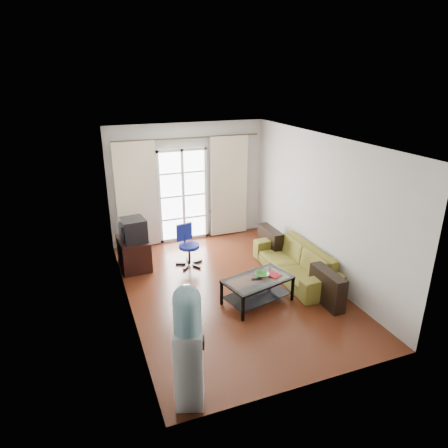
{
  "coord_description": "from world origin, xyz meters",
  "views": [
    {
      "loc": [
        -2.39,
        -5.96,
        3.71
      ],
      "look_at": [
        0.02,
        0.35,
        1.14
      ],
      "focal_mm": 32.0,
      "sensor_mm": 36.0,
      "label": 1
    }
  ],
  "objects_px": {
    "coffee_table": "(258,287)",
    "water_cooler": "(188,345)",
    "task_chair": "(189,253)",
    "sofa": "(295,262)",
    "tv_stand": "(134,253)",
    "crt_tv": "(132,230)"
  },
  "relations": [
    {
      "from": "coffee_table",
      "to": "water_cooler",
      "type": "xyz_separation_m",
      "value": [
        -1.7,
        -1.74,
        0.53
      ]
    },
    {
      "from": "water_cooler",
      "to": "coffee_table",
      "type": "bearing_deg",
      "value": 65.24
    },
    {
      "from": "sofa",
      "to": "task_chair",
      "type": "xyz_separation_m",
      "value": [
        -1.78,
        1.2,
        -0.05
      ]
    },
    {
      "from": "coffee_table",
      "to": "task_chair",
      "type": "distance_m",
      "value": 1.94
    },
    {
      "from": "tv_stand",
      "to": "task_chair",
      "type": "xyz_separation_m",
      "value": [
        1.06,
        -0.3,
        -0.05
      ]
    },
    {
      "from": "tv_stand",
      "to": "water_cooler",
      "type": "bearing_deg",
      "value": -91.97
    },
    {
      "from": "task_chair",
      "to": "sofa",
      "type": "bearing_deg",
      "value": -46.73
    },
    {
      "from": "coffee_table",
      "to": "water_cooler",
      "type": "height_order",
      "value": "water_cooler"
    },
    {
      "from": "coffee_table",
      "to": "water_cooler",
      "type": "distance_m",
      "value": 2.5
    },
    {
      "from": "crt_tv",
      "to": "water_cooler",
      "type": "distance_m",
      "value": 3.79
    },
    {
      "from": "tv_stand",
      "to": "water_cooler",
      "type": "height_order",
      "value": "water_cooler"
    },
    {
      "from": "coffee_table",
      "to": "task_chair",
      "type": "xyz_separation_m",
      "value": [
        -0.69,
        1.81,
        -0.05
      ]
    },
    {
      "from": "sofa",
      "to": "tv_stand",
      "type": "bearing_deg",
      "value": -118.06
    },
    {
      "from": "sofa",
      "to": "coffee_table",
      "type": "xyz_separation_m",
      "value": [
        -1.09,
        -0.61,
        -0.01
      ]
    },
    {
      "from": "sofa",
      "to": "crt_tv",
      "type": "relative_size",
      "value": 3.86
    },
    {
      "from": "sofa",
      "to": "coffee_table",
      "type": "distance_m",
      "value": 1.25
    },
    {
      "from": "coffee_table",
      "to": "sofa",
      "type": "bearing_deg",
      "value": 29.3
    },
    {
      "from": "tv_stand",
      "to": "task_chair",
      "type": "height_order",
      "value": "task_chair"
    },
    {
      "from": "tv_stand",
      "to": "sofa",
      "type": "bearing_deg",
      "value": -30.55
    },
    {
      "from": "sofa",
      "to": "task_chair",
      "type": "relative_size",
      "value": 2.45
    },
    {
      "from": "tv_stand",
      "to": "crt_tv",
      "type": "xyz_separation_m",
      "value": [
        0.0,
        -0.07,
        0.53
      ]
    },
    {
      "from": "sofa",
      "to": "task_chair",
      "type": "bearing_deg",
      "value": -124.22
    }
  ]
}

